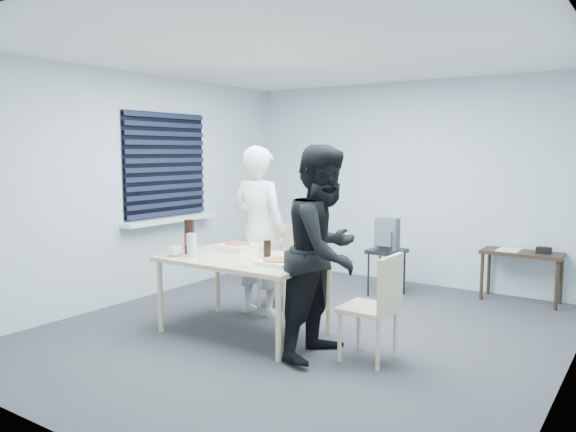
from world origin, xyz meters
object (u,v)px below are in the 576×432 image
Objects in this scene: mug_b at (263,248)px; soda_bottle at (189,237)px; person_white at (259,231)px; mug_a at (175,251)px; person_black at (325,252)px; dining_table at (244,264)px; side_table at (522,259)px; chair_far at (285,259)px; backpack at (387,234)px; chair_right at (378,301)px; stool at (387,258)px.

soda_bottle is at bearing -142.36° from mug_b.
mug_a is (-0.33, -0.89, -0.11)m from person_white.
person_white and person_black have the same top height.
mug_b is (0.00, 0.31, 0.11)m from dining_table.
dining_table reaches higher than side_table.
mug_a is 0.21m from soda_bottle.
person_white is 0.78m from soda_bottle.
chair_far is at bearing 76.54° from mug_a.
backpack is at bearing -118.54° from person_white.
mug_b is (-1.36, 0.28, 0.26)m from chair_right.
backpack reaches higher than dining_table.
person_black is at bearing 1.92° from soda_bottle.
mug_b reaches higher than stool.
stool is 0.29m from backpack.
backpack is (0.79, 0.98, 0.23)m from chair_far.
soda_bottle is at bearing 66.62° from person_white.
person_white is (0.00, -0.48, 0.37)m from chair_far.
side_table is (2.19, 1.57, -0.01)m from chair_far.
mug_a is (-0.59, -0.31, 0.11)m from dining_table.
mug_a is at bearing -133.84° from mug_b.
mug_b is at bearing 37.64° from soda_bottle.
mug_a is at bearing 69.63° from person_white.
person_white is 0.39m from mug_b.
chair_far is at bearing -152.62° from backpack.
dining_table is at bearing 27.55° from mug_a.
chair_far is 0.50× the size of person_black.
dining_table is 14.92× the size of mug_b.
mug_a is at bearing -152.45° from dining_table.
mug_a reaches higher than side_table.
person_white is at bearing -136.77° from side_table.
chair_right reaches higher than side_table.
stool is (-0.39, 2.13, -0.44)m from person_black.
soda_bottle is (-1.10, -2.17, 0.15)m from backpack.
backpack is at bearing -90.00° from stool.
stool is (0.79, 0.99, -0.07)m from chair_far.
mug_b is (-0.53, -1.74, 0.33)m from stool.
soda_bottle is at bearing -175.23° from chair_right.
chair_right is 7.24× the size of mug_a.
chair_far is at bearing -144.28° from side_table.
chair_right is 0.50× the size of person_black.
person_black is (0.92, -0.08, 0.22)m from dining_table.
mug_b is (0.26, -0.28, -0.11)m from person_white.
dining_table is 3.97× the size of backpack.
person_black is 2.93m from side_table.
chair_far is 7.24× the size of mug_a.
person_white is (-1.62, 0.55, 0.37)m from chair_right.
person_white is 4.71× the size of backpack.
stool is at bearing 51.17° from chair_far.
dining_table is at bearing 113.68° from person_white.
chair_right is at bearing 4.77° from soda_bottle.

